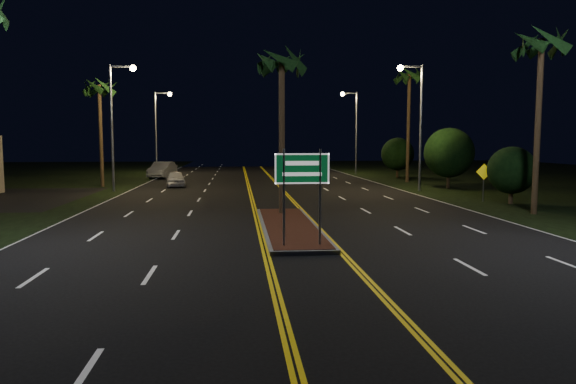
{
  "coord_description": "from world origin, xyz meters",
  "views": [
    {
      "loc": [
        -2.11,
        -13.86,
        3.58
      ],
      "look_at": [
        -0.43,
        3.14,
        1.9
      ],
      "focal_mm": 32.0,
      "sensor_mm": 36.0,
      "label": 1
    }
  ],
  "objects": [
    {
      "name": "streetlight_left_mid",
      "position": [
        -10.61,
        24.0,
        5.66
      ],
      "size": [
        1.91,
        0.44,
        9.0
      ],
      "color": "gray",
      "rests_on": "ground"
    },
    {
      "name": "ground",
      "position": [
        0.0,
        0.0,
        0.0
      ],
      "size": [
        120.0,
        120.0,
        0.0
      ],
      "primitive_type": "plane",
      "color": "black",
      "rests_on": "ground"
    },
    {
      "name": "shrub_far",
      "position": [
        13.8,
        36.0,
        2.34
      ],
      "size": [
        3.24,
        3.24,
        3.96
      ],
      "color": "#382819",
      "rests_on": "ground"
    },
    {
      "name": "palm_right_near",
      "position": [
        12.5,
        10.0,
        8.21
      ],
      "size": [
        2.4,
        2.4,
        9.3
      ],
      "color": "#382819",
      "rests_on": "ground"
    },
    {
      "name": "car_near",
      "position": [
        -7.05,
        27.77,
        0.72
      ],
      "size": [
        2.43,
        4.55,
        1.45
      ],
      "primitive_type": "imported",
      "rotation": [
        0.0,
        0.0,
        0.14
      ],
      "color": "silver",
      "rests_on": "ground"
    },
    {
      "name": "shrub_mid",
      "position": [
        14.0,
        24.0,
        2.73
      ],
      "size": [
        3.78,
        3.78,
        4.62
      ],
      "color": "#382819",
      "rests_on": "ground"
    },
    {
      "name": "median_island",
      "position": [
        0.0,
        7.0,
        0.08
      ],
      "size": [
        2.25,
        10.25,
        0.17
      ],
      "color": "gray",
      "rests_on": "ground"
    },
    {
      "name": "highway_sign",
      "position": [
        0.0,
        2.8,
        2.4
      ],
      "size": [
        1.8,
        0.08,
        3.2
      ],
      "color": "gray",
      "rests_on": "ground"
    },
    {
      "name": "palm_left_far",
      "position": [
        -12.8,
        28.0,
        7.75
      ],
      "size": [
        2.4,
        2.4,
        8.8
      ],
      "color": "#382819",
      "rests_on": "ground"
    },
    {
      "name": "streetlight_right_mid",
      "position": [
        10.61,
        22.0,
        5.66
      ],
      "size": [
        1.91,
        0.44,
        9.0
      ],
      "color": "gray",
      "rests_on": "ground"
    },
    {
      "name": "shrub_near",
      "position": [
        13.5,
        14.0,
        1.95
      ],
      "size": [
        2.7,
        2.7,
        3.3
      ],
      "color": "#382819",
      "rests_on": "ground"
    },
    {
      "name": "car_far",
      "position": [
        -9.5,
        37.81,
        0.93
      ],
      "size": [
        3.25,
        5.86,
        1.85
      ],
      "primitive_type": "imported",
      "rotation": [
        0.0,
        0.0,
        -0.16
      ],
      "color": "#B3B7BD",
      "rests_on": "ground"
    },
    {
      "name": "palm_median",
      "position": [
        0.0,
        10.5,
        7.28
      ],
      "size": [
        2.4,
        2.4,
        8.3
      ],
      "color": "#382819",
      "rests_on": "ground"
    },
    {
      "name": "palm_right_far",
      "position": [
        12.8,
        30.0,
        9.14
      ],
      "size": [
        2.4,
        2.4,
        10.3
      ],
      "color": "#382819",
      "rests_on": "ground"
    },
    {
      "name": "streetlight_left_far",
      "position": [
        -10.61,
        44.0,
        5.66
      ],
      "size": [
        1.91,
        0.44,
        9.0
      ],
      "color": "gray",
      "rests_on": "ground"
    },
    {
      "name": "streetlight_right_far",
      "position": [
        10.61,
        42.0,
        5.66
      ],
      "size": [
        1.91,
        0.44,
        9.0
      ],
      "color": "gray",
      "rests_on": "ground"
    },
    {
      "name": "warning_sign",
      "position": [
        12.51,
        15.32,
        1.46
      ],
      "size": [
        0.95,
        0.09,
        2.27
      ],
      "rotation": [
        0.0,
        0.0,
        -0.05
      ],
      "color": "gray",
      "rests_on": "ground"
    }
  ]
}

